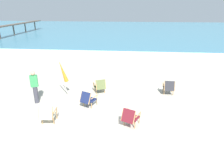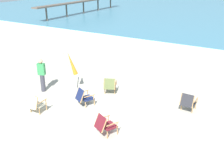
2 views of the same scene
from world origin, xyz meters
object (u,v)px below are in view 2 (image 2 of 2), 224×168
(beach_chair_front_left, at_px, (84,97))
(beach_chair_back_right, at_px, (105,124))
(beach_chair_front_right, at_px, (110,85))
(person_near_chairs, at_px, (42,75))
(beach_chair_far_center, at_px, (35,103))
(beach_chair_back_left, at_px, (188,102))
(umbrella_furled_orange, at_px, (72,64))

(beach_chair_front_left, xyz_separation_m, beach_chair_back_right, (1.98, -1.42, -0.00))
(beach_chair_front_left, relative_size, beach_chair_back_right, 1.00)
(beach_chair_front_right, relative_size, person_near_chairs, 0.53)
(person_near_chairs, bearing_deg, beach_chair_far_center, -53.17)
(beach_chair_back_left, distance_m, umbrella_furled_orange, 5.60)
(beach_chair_back_right, distance_m, person_near_chairs, 4.90)
(beach_chair_back_right, relative_size, beach_chair_front_right, 1.02)
(beach_chair_back_left, relative_size, person_near_chairs, 0.50)
(beach_chair_far_center, bearing_deg, person_near_chairs, 126.83)
(beach_chair_front_right, distance_m, umbrella_furled_orange, 2.09)
(beach_chair_front_right, distance_m, person_near_chairs, 3.29)
(beach_chair_front_left, height_order, beach_chair_far_center, beach_chair_far_center)
(beach_chair_back_left, relative_size, umbrella_furled_orange, 0.40)
(beach_chair_far_center, distance_m, umbrella_furled_orange, 2.79)
(person_near_chairs, bearing_deg, beach_chair_front_right, 26.30)
(beach_chair_front_right, distance_m, beach_chair_far_center, 3.58)
(beach_chair_front_right, distance_m, beach_chair_back_left, 3.69)
(beach_chair_front_right, height_order, umbrella_furled_orange, umbrella_furled_orange)
(beach_chair_front_right, xyz_separation_m, person_near_chairs, (-2.93, -1.45, 0.41))
(beach_chair_far_center, bearing_deg, beach_chair_back_right, 2.11)
(beach_chair_back_right, xyz_separation_m, person_near_chairs, (-4.61, 1.63, 0.41))
(beach_chair_back_right, height_order, umbrella_furled_orange, umbrella_furled_orange)
(beach_chair_back_left, bearing_deg, beach_chair_back_right, -121.68)
(person_near_chairs, bearing_deg, beach_chair_back_left, 13.84)
(beach_chair_front_left, bearing_deg, beach_chair_back_right, -35.67)
(beach_chair_front_left, height_order, person_near_chairs, person_near_chairs)
(beach_chair_back_right, distance_m, beach_chair_far_center, 3.30)
(umbrella_furled_orange, bearing_deg, person_near_chairs, -142.19)
(beach_chair_front_right, relative_size, beach_chair_far_center, 1.07)
(beach_chair_back_left, bearing_deg, beach_chair_front_right, -177.17)
(beach_chair_far_center, xyz_separation_m, person_near_chairs, (-1.31, 1.75, 0.41))
(beach_chair_front_left, height_order, beach_chair_back_left, beach_chair_back_left)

